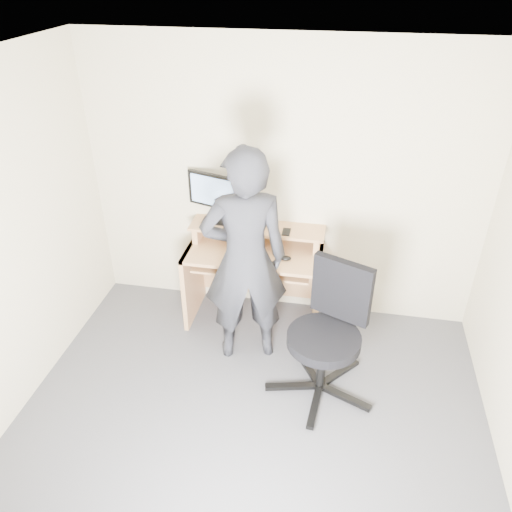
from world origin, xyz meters
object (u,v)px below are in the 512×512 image
(desk, at_px, (256,265))
(person, at_px, (245,260))
(monitor, at_px, (213,194))
(office_chair, at_px, (329,328))

(desk, bearing_deg, person, -88.68)
(monitor, distance_m, person, 0.78)
(office_chair, relative_size, person, 0.57)
(desk, bearing_deg, office_chair, -48.23)
(monitor, bearing_deg, desk, 3.78)
(person, bearing_deg, office_chair, 141.38)
(desk, relative_size, person, 0.64)
(desk, height_order, monitor, monitor)
(desk, relative_size, office_chair, 1.13)
(office_chair, xyz_separation_m, person, (-0.70, 0.27, 0.36))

